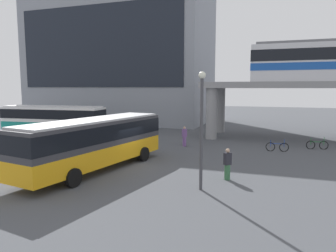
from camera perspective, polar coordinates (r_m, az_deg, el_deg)
The scene contains 10 objects.
ground_plane at distance 30.14m, azimuth 1.17°, elevation -2.80°, with size 120.00×120.00×0.00m, color #47494F.
station_building at distance 49.50m, azimuth -8.50°, elevation 12.11°, with size 26.44×13.36×19.21m.
bus_main at distance 19.84m, azimuth -13.09°, elevation -2.29°, with size 4.41×11.31×3.22m.
bus_secondary at distance 35.03m, azimuth -20.16°, elevation 1.42°, with size 11.19×3.34×3.22m.
bicycle_green at distance 29.09m, azimuth 25.46°, elevation -3.12°, with size 1.76×0.43×1.04m.
bicycle_blue at distance 26.92m, azimuth 19.22°, elevation -3.60°, with size 1.79×0.25×1.04m.
pedestrian_at_kerb at distance 17.92m, azimuth 10.74°, elevation -6.98°, with size 0.46×0.47×1.77m.
pedestrian_by_bike_rack at distance 27.56m, azimuth 2.99°, elevation -1.99°, with size 0.48×0.44×1.75m.
pedestrian_walking_across at distance 28.11m, azimuth -10.40°, elevation -1.91°, with size 0.47×0.47×1.76m.
lamp_post at distance 15.52m, azimuth 6.11°, elevation 0.98°, with size 0.36×0.36×5.90m.
Camera 1 is at (9.13, -18.26, 5.12)m, focal length 33.57 mm.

